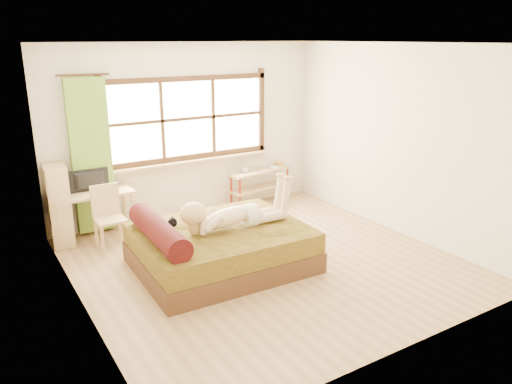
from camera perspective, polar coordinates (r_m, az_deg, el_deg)
floor at (r=6.48m, az=1.02°, el=-7.97°), size 4.50×4.50×0.00m
ceiling at (r=5.86m, az=1.17°, el=16.66°), size 4.50×4.50×0.00m
wall_back at (r=7.97m, az=-7.75°, el=6.91°), size 4.50×0.00×4.50m
wall_front at (r=4.39m, az=17.21°, el=-2.33°), size 4.50×0.00×4.50m
wall_left at (r=5.21m, az=-20.23°, el=0.43°), size 0.00×4.50×4.50m
wall_right at (r=7.46m, az=15.86°, el=5.70°), size 0.00×4.50×4.50m
window at (r=7.92m, az=-7.71°, el=8.01°), size 2.80×0.16×1.46m
curtain at (r=7.42m, az=-18.30°, el=3.83°), size 0.55×0.10×2.20m
bed at (r=6.25m, az=-4.39°, el=-6.22°), size 2.09×1.70×0.78m
woman at (r=6.10m, az=-2.61°, el=-1.34°), size 1.44×0.45×0.61m
kitten at (r=5.95m, az=-10.65°, el=-4.01°), size 0.31×0.13×0.25m
desk at (r=7.37m, az=-18.17°, el=-0.73°), size 1.10×0.51×0.68m
monitor at (r=7.35m, az=-18.44°, el=1.20°), size 0.54×0.08×0.31m
chair at (r=7.09m, az=-16.56°, el=-2.29°), size 0.39×0.39×0.86m
pipe_shelf at (r=8.59m, az=0.53°, el=1.54°), size 1.21×0.47×0.67m
cup at (r=8.38m, az=-1.26°, el=2.55°), size 0.13×0.13×0.09m
book at (r=8.65m, az=1.60°, el=2.76°), size 0.20×0.26×0.02m
bookshelf at (r=7.32m, az=-21.59°, el=-1.37°), size 0.32×0.51×1.13m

